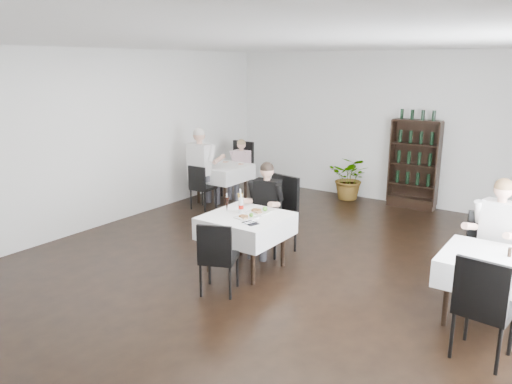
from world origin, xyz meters
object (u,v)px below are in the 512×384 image
wine_shelf (414,165)px  main_table (246,226)px  potted_tree (350,178)px  diner_main (265,202)px

wine_shelf → main_table: (-0.90, -4.31, -0.23)m
potted_tree → wine_shelf: bearing=5.9°
wine_shelf → potted_tree: bearing=-174.1°
main_table → diner_main: (-0.10, 0.62, 0.18)m
main_table → diner_main: diner_main is taller
wine_shelf → diner_main: (-1.00, -3.70, -0.05)m
main_table → potted_tree: size_ratio=1.13×
wine_shelf → diner_main: wine_shelf is taller
wine_shelf → main_table: bearing=-101.8°
potted_tree → diner_main: diner_main is taller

